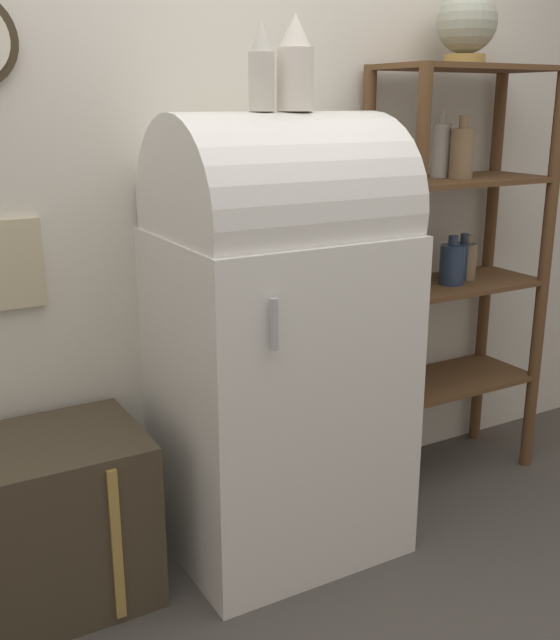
# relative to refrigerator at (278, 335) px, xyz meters

# --- Properties ---
(ground_plane) EXTENTS (12.00, 12.00, 0.00)m
(ground_plane) POSITION_rel_refrigerator_xyz_m (0.00, -0.23, -0.78)
(ground_plane) COLOR #4C4742
(wall_back) EXTENTS (7.00, 0.09, 2.70)m
(wall_back) POSITION_rel_refrigerator_xyz_m (-0.00, 0.35, 0.57)
(wall_back) COLOR silver
(wall_back) RESTS_ON ground_plane
(refrigerator) EXTENTS (0.76, 0.68, 1.51)m
(refrigerator) POSITION_rel_refrigerator_xyz_m (0.00, 0.00, 0.00)
(refrigerator) COLOR white
(refrigerator) RESTS_ON ground_plane
(suitcase_trunk) EXTENTS (0.70, 0.47, 0.55)m
(suitcase_trunk) POSITION_rel_refrigerator_xyz_m (-0.85, 0.05, -0.51)
(suitcase_trunk) COLOR #423828
(suitcase_trunk) RESTS_ON ground_plane
(shelf_unit) EXTENTS (0.73, 0.37, 1.67)m
(shelf_unit) POSITION_rel_refrigerator_xyz_m (0.89, 0.12, 0.19)
(shelf_unit) COLOR brown
(shelf_unit) RESTS_ON ground_plane
(globe) EXTENTS (0.23, 0.23, 0.27)m
(globe) POSITION_rel_refrigerator_xyz_m (0.90, 0.15, 1.04)
(globe) COLOR #AD8942
(globe) RESTS_ON shelf_unit
(vase_left) EXTENTS (0.08, 0.08, 0.26)m
(vase_left) POSITION_rel_refrigerator_xyz_m (-0.06, -0.01, 0.85)
(vase_left) COLOR beige
(vase_left) RESTS_ON refrigerator
(vase_center) EXTENTS (0.12, 0.12, 0.29)m
(vase_center) POSITION_rel_refrigerator_xyz_m (0.05, -0.01, 0.87)
(vase_center) COLOR silver
(vase_center) RESTS_ON refrigerator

